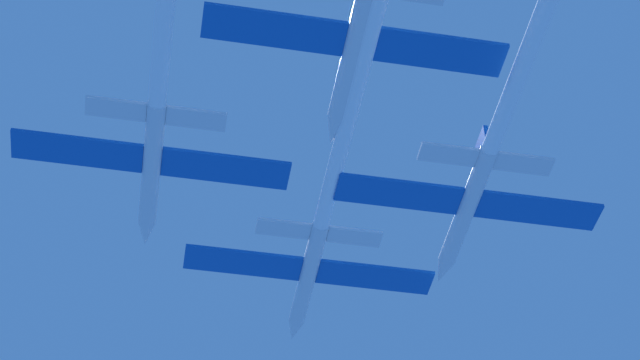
% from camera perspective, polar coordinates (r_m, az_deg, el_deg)
% --- Properties ---
extents(jet_lead, '(15.10, 48.66, 2.50)m').
position_cam_1_polar(jet_lead, '(56.63, 1.66, 3.95)').
color(jet_lead, silver).
extents(jet_right_wing, '(15.10, 48.85, 2.50)m').
position_cam_1_polar(jet_right_wing, '(53.31, 11.66, 8.79)').
color(jet_right_wing, silver).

